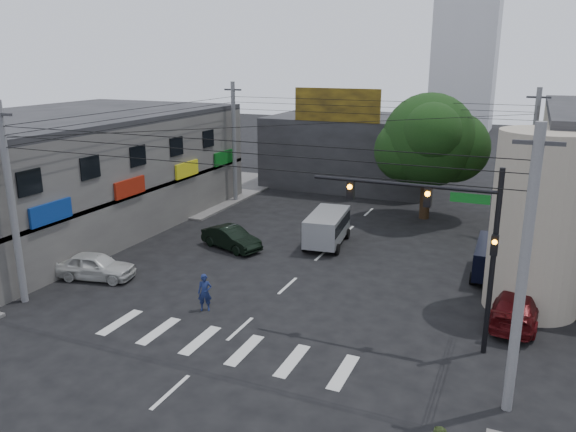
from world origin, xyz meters
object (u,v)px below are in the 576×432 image
Objects in this scene: street_tree at (429,141)px; silver_minivan at (327,229)px; utility_pole_far_right at (531,163)px; traffic_officer at (205,292)px; dark_sedan at (231,238)px; traffic_gantry at (448,227)px; white_compact at (95,266)px; utility_pole_near_left at (12,205)px; utility_pole_far_left at (234,143)px; navy_van at (493,260)px; utility_pole_near_right at (523,276)px; maroon_sedan at (516,307)px.

street_tree reaches higher than silver_minivan.
traffic_officer is at bearing -125.38° from utility_pole_far_right.
street_tree is 2.06× the size of dark_sedan.
traffic_gantry is 13.29m from silver_minivan.
street_tree is at bearing -20.02° from dark_sedan.
white_compact is 7.17m from traffic_officer.
dark_sedan is at bearing 63.23° from utility_pole_near_left.
traffic_officer is (-12.78, -18.00, -3.75)m from utility_pole_far_right.
utility_pole_near_left is 1.00× the size of utility_pole_far_left.
white_compact is at bearing 168.82° from dark_sedan.
silver_minivan is 1.07× the size of navy_van.
dark_sedan is at bearing 95.15° from navy_van.
navy_van is 14.79m from traffic_officer.
utility_pole_near_right is 2.14× the size of white_compact.
utility_pole_far_right is 2.14× the size of white_compact.
street_tree is 6.63m from utility_pole_far_right.
traffic_gantry is 17.70m from white_compact.
traffic_gantry is 0.78× the size of utility_pole_far_right.
utility_pole_near_left is 1.00× the size of utility_pole_far_right.
utility_pole_far_left is 21.00m from utility_pole_far_right.
utility_pole_far_right is 22.39m from traffic_officer.
white_compact is (-19.88, -17.00, -3.91)m from utility_pole_far_right.
dark_sedan is at bearing 85.43° from traffic_officer.
utility_pole_near_right is 5.42× the size of traffic_officer.
silver_minivan is at bearing 129.25° from utility_pole_near_right.
navy_van is at bearing -77.91° from white_compact.
utility_pole_far_left is at bearing -8.32° from white_compact.
silver_minivan is at bearing -146.24° from utility_pole_far_right.
street_tree is 22.93m from white_compact.
utility_pole_far_left is (0.00, 20.50, 0.00)m from utility_pole_near_left.
maroon_sedan is (6.49, -14.74, -4.78)m from street_tree.
street_tree is 20.54m from traffic_officer.
traffic_gantry is 25.00m from utility_pole_far_left.
silver_minivan is (-4.33, -8.24, -4.49)m from street_tree.
silver_minivan reaches higher than dark_sedan.
navy_van is (19.69, 11.84, -3.72)m from utility_pole_near_left.
silver_minivan reaches higher than navy_van.
maroon_sedan is 5.24m from navy_van.
traffic_gantry is at bearing 54.72° from maroon_sedan.
traffic_gantry is 0.78× the size of utility_pole_near_left.
traffic_gantry is 1.68× the size of white_compact.
street_tree is at bearing 56.00° from utility_pole_near_left.
traffic_officer is (-6.28, -19.00, -4.62)m from street_tree.
maroon_sedan is at bearing -66.23° from street_tree.
maroon_sedan is at bearing -127.60° from silver_minivan.
utility_pole_near_left reaches higher than street_tree.
utility_pole_near_right is 19.28m from dark_sedan.
traffic_gantry reaches higher than dark_sedan.
white_compact is 0.90× the size of silver_minivan.
utility_pole_near_right is 17.50m from silver_minivan.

